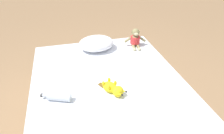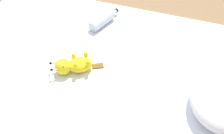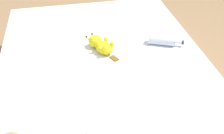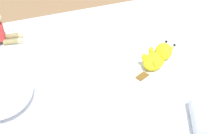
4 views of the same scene
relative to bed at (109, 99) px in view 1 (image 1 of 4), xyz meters
name	(u,v)px [view 1 (image 1 of 4)]	position (x,y,z in m)	size (l,w,h in m)	color
ground_plane	(109,112)	(0.00, 0.00, -0.19)	(16.00, 16.00, 0.00)	#93704C
bed	(109,99)	(0.00, 0.00, 0.00)	(1.53, 2.01, 0.40)	#B2B2B7
pillow	(96,43)	(0.01, 0.74, 0.28)	(0.47, 0.40, 0.17)	white
plush_monkey	(135,39)	(0.52, 0.71, 0.30)	(0.29, 0.24, 0.24)	#8E8456
plush_yellow_creature	(113,89)	(0.00, -0.14, 0.25)	(0.22, 0.31, 0.10)	yellow
glass_bottle	(59,97)	(-0.48, -0.12, 0.24)	(0.27, 0.15, 0.07)	silver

